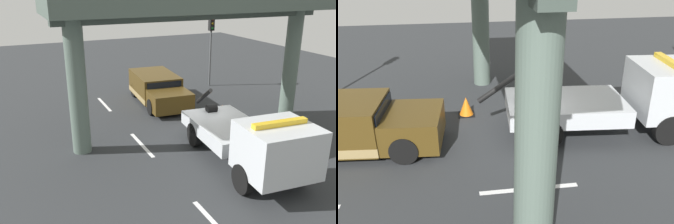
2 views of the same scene
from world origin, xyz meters
TOP-DOWN VIEW (x-y plane):
  - ground_plane at (0.00, 0.00)m, footprint 60.00×40.00m
  - lane_stripe_mid at (0.00, -2.90)m, footprint 2.60×0.16m
  - tow_truck_white at (3.75, -0.06)m, footprint 7.33×2.88m
  - towed_van_green at (-5.08, 0.01)m, footprint 5.36×2.59m
  - traffic_cone_orange at (-1.37, 1.96)m, footprint 0.59×0.59m

SIDE VIEW (x-z plane):
  - ground_plane at x=0.00m, z-range -0.10..0.00m
  - lane_stripe_mid at x=0.00m, z-range 0.00..0.01m
  - traffic_cone_orange at x=-1.37m, z-range -0.02..0.69m
  - towed_van_green at x=-5.08m, z-range -0.01..1.57m
  - tow_truck_white at x=3.75m, z-range -0.03..2.43m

